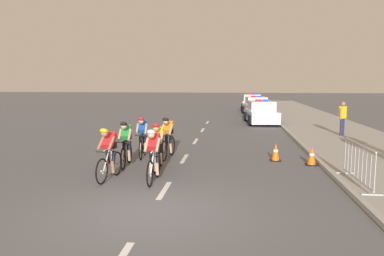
% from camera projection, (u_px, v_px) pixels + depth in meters
% --- Properties ---
extents(ground_plane, '(160.00, 160.00, 0.00)m').
position_uv_depth(ground_plane, '(151.00, 211.00, 8.20)').
color(ground_plane, '#56565B').
extents(sidewalk_slab, '(5.02, 60.00, 0.12)m').
position_uv_depth(sidewalk_slab, '(329.00, 130.00, 21.21)').
color(sidewalk_slab, gray).
rests_on(sidewalk_slab, ground).
extents(kerb_edge, '(0.16, 60.00, 0.13)m').
position_uv_depth(kerb_edge, '(285.00, 129.00, 21.48)').
color(kerb_edge, '#9E9E99').
rests_on(kerb_edge, ground).
extents(lane_markings_centre, '(0.14, 21.60, 0.01)m').
position_uv_depth(lane_markings_centre, '(191.00, 149.00, 15.68)').
color(lane_markings_centre, white).
rests_on(lane_markings_centre, ground).
extents(cyclist_lead, '(0.45, 1.72, 1.56)m').
position_uv_depth(cyclist_lead, '(109.00, 153.00, 10.69)').
color(cyclist_lead, black).
rests_on(cyclist_lead, ground).
extents(cyclist_second, '(0.42, 1.72, 1.56)m').
position_uv_depth(cyclist_second, '(154.00, 155.00, 10.45)').
color(cyclist_second, black).
rests_on(cyclist_second, ground).
extents(cyclist_third, '(0.44, 1.72, 1.56)m').
position_uv_depth(cyclist_third, '(126.00, 143.00, 12.35)').
color(cyclist_third, black).
rests_on(cyclist_third, ground).
extents(cyclist_fourth, '(0.42, 1.72, 1.56)m').
position_uv_depth(cyclist_fourth, '(158.00, 146.00, 11.87)').
color(cyclist_fourth, black).
rests_on(cyclist_fourth, ground).
extents(cyclist_fifth, '(0.45, 1.72, 1.56)m').
position_uv_depth(cyclist_fifth, '(142.00, 136.00, 13.83)').
color(cyclist_fifth, black).
rests_on(cyclist_fifth, ground).
extents(cyclist_sixth, '(0.45, 1.72, 1.56)m').
position_uv_depth(cyclist_sixth, '(168.00, 137.00, 13.69)').
color(cyclist_sixth, black).
rests_on(cyclist_sixth, ground).
extents(police_car_nearest, '(2.23, 4.51, 1.59)m').
position_uv_depth(police_car_nearest, '(261.00, 113.00, 24.86)').
color(police_car_nearest, silver).
rests_on(police_car_nearest, ground).
extents(police_car_second, '(2.29, 4.54, 1.59)m').
position_uv_depth(police_car_second, '(256.00, 107.00, 31.02)').
color(police_car_second, white).
rests_on(police_car_second, ground).
extents(police_car_third, '(2.25, 4.52, 1.59)m').
position_uv_depth(police_car_third, '(253.00, 103.00, 36.55)').
color(police_car_third, silver).
rests_on(police_car_third, ground).
extents(crowd_barrier_front, '(0.53, 2.32, 1.07)m').
position_uv_depth(crowd_barrier_front, '(358.00, 164.00, 9.89)').
color(crowd_barrier_front, '#B7BABF').
rests_on(crowd_barrier_front, sidewalk_slab).
extents(traffic_cone_near, '(0.36, 0.36, 0.64)m').
position_uv_depth(traffic_cone_near, '(276.00, 152.00, 13.29)').
color(traffic_cone_near, black).
rests_on(traffic_cone_near, ground).
extents(traffic_cone_mid, '(0.36, 0.36, 0.64)m').
position_uv_depth(traffic_cone_mid, '(312.00, 156.00, 12.62)').
color(traffic_cone_mid, black).
rests_on(traffic_cone_mid, ground).
extents(spectator_closest, '(0.41, 0.44, 1.68)m').
position_uv_depth(spectator_closest, '(343.00, 116.00, 18.56)').
color(spectator_closest, '#23284C').
rests_on(spectator_closest, sidewalk_slab).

